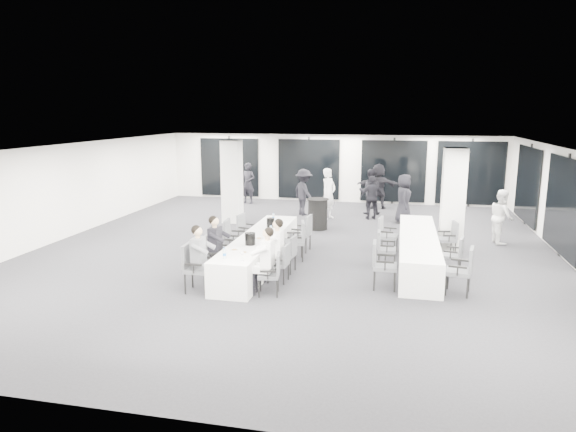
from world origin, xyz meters
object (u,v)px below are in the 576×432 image
chair_side_left_near (381,262)px  chair_side_right_mid (455,253)px  chair_side_right_far (450,236)px  standing_guest_f (378,183)px  standing_guest_g (248,181)px  chair_main_left_far (245,229)px  chair_main_left_near (194,265)px  chair_main_left_second (211,254)px  chair_main_right_second (281,260)px  standing_guest_h (502,213)px  chair_side_right_near (463,268)px  chair_main_right_fourth (297,238)px  chair_main_left_fourth (233,236)px  chair_main_right_near (272,272)px  banquet_table_main (259,251)px  chair_main_left_mid (223,245)px  standing_guest_c (304,189)px  chair_side_left_mid (384,246)px  standing_guest_a (329,190)px  chair_side_left_far (385,233)px  chair_main_right_mid (288,252)px  banquet_table_side (418,250)px  cocktail_table (318,214)px  standing_guest_d (372,195)px  chair_main_right_far (304,231)px  standing_guest_b (370,189)px  ice_bucket_near (250,239)px  ice_bucket_far (271,223)px

chair_side_left_near → chair_side_right_mid: chair_side_left_near is taller
chair_side_right_far → standing_guest_f: standing_guest_f is taller
standing_guest_g → chair_main_left_far: bearing=-60.4°
chair_main_left_near → chair_main_left_second: size_ratio=1.07×
chair_main_right_second → standing_guest_h: size_ratio=0.49×
chair_side_right_near → standing_guest_g: (-7.44, 9.38, 0.37)m
chair_main_left_second → chair_main_right_fourth: bearing=130.2°
chair_main_left_fourth → chair_main_right_near: 2.94m
banquet_table_main → chair_main_left_mid: (-0.83, -0.30, 0.16)m
standing_guest_c → chair_side_right_far: bearing=-175.7°
chair_main_left_second → chair_side_left_near: bearing=84.4°
chair_main_left_far → standing_guest_g: 6.99m
standing_guest_f → chair_side_left_near: bearing=86.3°
chair_main_left_second → chair_side_left_mid: bearing=107.0°
standing_guest_a → standing_guest_f: 2.84m
chair_main_right_second → chair_side_left_far: bearing=-32.3°
chair_side_left_near → chair_side_right_far: 3.40m
chair_main_left_second → standing_guest_h: bearing=117.4°
chair_side_left_mid → chair_main_right_mid: bearing=-67.0°
chair_main_left_far → standing_guest_h: 7.36m
chair_main_left_fourth → banquet_table_side: bearing=92.1°
chair_main_right_fourth → chair_side_left_near: bearing=-142.1°
standing_guest_h → cocktail_table: bearing=73.9°
standing_guest_d → chair_side_left_mid: bearing=77.4°
chair_side_left_far → standing_guest_h: 3.70m
banquet_table_side → chair_main_left_second: 5.09m
chair_side_right_mid → chair_main_right_near: bearing=134.6°
chair_main_right_far → standing_guest_b: size_ratio=0.53×
standing_guest_f → chair_main_right_near: bearing=74.0°
standing_guest_a → chair_main_left_second: bearing=-164.3°
chair_main_right_second → chair_main_left_fourth: bearing=50.6°
standing_guest_f → chair_main_left_far: bearing=56.8°
chair_side_left_far → standing_guest_d: bearing=-163.2°
banquet_table_main → chair_main_right_second: 1.39m
chair_main_left_fourth → chair_side_right_near: chair_side_right_near is taller
banquet_table_main → chair_side_left_far: size_ratio=5.17×
banquet_table_side → standing_guest_c: (-3.93, 5.52, 0.58)m
standing_guest_h → chair_main_left_far: bearing=96.6°
chair_main_left_mid → chair_side_right_near: 5.57m
chair_main_right_mid → standing_guest_f: standing_guest_f is taller
chair_main_right_far → chair_main_left_second: bearing=153.1°
chair_main_left_near → ice_bucket_near: size_ratio=3.72×
chair_side_right_mid → standing_guest_b: standing_guest_b is taller
chair_main_right_far → standing_guest_g: (-3.60, 6.76, 0.38)m
cocktail_table → chair_main_left_near: (-1.63, -6.34, 0.08)m
chair_main_left_near → chair_main_right_near: bearing=92.6°
chair_main_left_mid → chair_main_right_near: (1.66, -1.66, -0.04)m
chair_main_left_mid → standing_guest_d: size_ratio=0.54×
chair_main_left_far → chair_side_left_mid: size_ratio=1.05×
chair_main_right_far → ice_bucket_far: (-0.80, -0.50, 0.30)m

